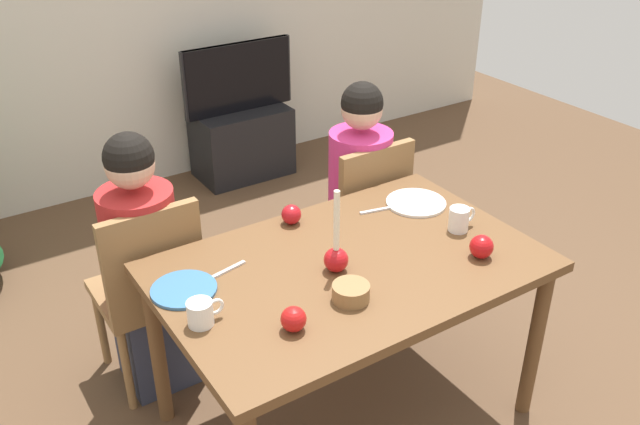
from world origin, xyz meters
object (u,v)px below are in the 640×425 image
object	(u,v)px
dining_table	(349,282)
person_right_child	(359,202)
plate_left	(184,289)
bowl_walnuts	(351,292)
person_left_child	(145,270)
apple_by_right_mug	(293,319)
chair_right	(363,215)
chair_left	(150,285)
apple_by_left_plate	(291,214)
apple_near_candle	(481,247)
candle_centerpiece	(336,255)
mug_right	(460,219)
tv_stand	(242,142)
plate_right	(416,203)
mug_left	(201,313)
tv	(238,77)

from	to	relation	value
dining_table	person_right_child	xyz separation A→B (m)	(0.51, 0.64, -0.10)
plate_left	bowl_walnuts	bearing A→B (deg)	-38.05
person_left_child	apple_by_right_mug	xyz separation A→B (m)	(0.20, -0.86, 0.22)
person_left_child	chair_right	bearing A→B (deg)	-1.72
chair_left	apple_by_left_plate	bearing A→B (deg)	-23.74
person_left_child	apple_near_candle	bearing A→B (deg)	-41.05
dining_table	candle_centerpiece	xyz separation A→B (m)	(-0.07, -0.01, 0.15)
mug_right	tv_stand	bearing A→B (deg)	84.81
mug_right	bowl_walnuts	distance (m)	0.65
mug_right	plate_right	bearing A→B (deg)	90.31
chair_left	person_left_child	world-z (taller)	person_left_child
dining_table	candle_centerpiece	size ratio (longest dim) A/B	4.33
candle_centerpiece	dining_table	bearing A→B (deg)	9.77
chair_right	mug_right	world-z (taller)	chair_right
apple_by_left_plate	mug_left	bearing A→B (deg)	-145.25
tv_stand	plate_right	size ratio (longest dim) A/B	2.51
chair_right	apple_by_left_plate	distance (m)	0.65
plate_right	apple_by_left_plate	xyz separation A→B (m)	(-0.53, 0.15, 0.03)
chair_right	apple_by_left_plate	xyz separation A→B (m)	(-0.54, -0.24, 0.28)
apple_by_right_mug	bowl_walnuts	bearing A→B (deg)	7.54
bowl_walnuts	apple_by_left_plate	xyz separation A→B (m)	(0.10, 0.56, 0.01)
chair_right	plate_left	distance (m)	1.20
person_left_child	mug_left	xyz separation A→B (m)	(-0.04, -0.67, 0.22)
plate_right	apple_by_left_plate	bearing A→B (deg)	164.32
apple_near_candle	chair_left	bearing A→B (deg)	140.02
person_right_child	apple_by_right_mug	distance (m)	1.25
chair_left	chair_right	size ratio (longest dim) A/B	1.00
tv	bowl_walnuts	size ratio (longest dim) A/B	6.12
bowl_walnuts	apple_by_left_plate	world-z (taller)	apple_by_left_plate
chair_right	tv	size ratio (longest dim) A/B	1.14
person_left_child	mug_left	distance (m)	0.71
tv	mug_right	bearing A→B (deg)	-95.19
chair_right	person_right_child	world-z (taller)	person_right_child
mug_left	apple_near_candle	bearing A→B (deg)	-11.00
mug_left	tv	bearing A→B (deg)	60.46
tv	apple_by_right_mug	world-z (taller)	tv
candle_centerpiece	apple_near_candle	world-z (taller)	candle_centerpiece
candle_centerpiece	apple_by_left_plate	size ratio (longest dim) A/B	3.99
plate_right	mug_left	xyz separation A→B (m)	(-1.11, -0.25, 0.04)
bowl_walnuts	apple_by_left_plate	bearing A→B (deg)	79.84
dining_table	mug_left	size ratio (longest dim) A/B	11.04
chair_right	apple_by_right_mug	world-z (taller)	chair_right
mug_left	tv_stand	bearing A→B (deg)	60.45
candle_centerpiece	apple_by_left_plate	xyz separation A→B (m)	(0.04, 0.38, -0.03)
apple_by_left_plate	tv_stand	bearing A→B (deg)	68.92
bowl_walnuts	apple_near_candle	xyz separation A→B (m)	(0.56, -0.05, 0.02)
chair_left	mug_right	xyz separation A→B (m)	(1.07, -0.65, 0.29)
mug_right	apple_near_candle	bearing A→B (deg)	-110.24
mug_right	apple_by_left_plate	xyz separation A→B (m)	(-0.53, 0.41, -0.01)
chair_right	person_left_child	distance (m)	1.08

